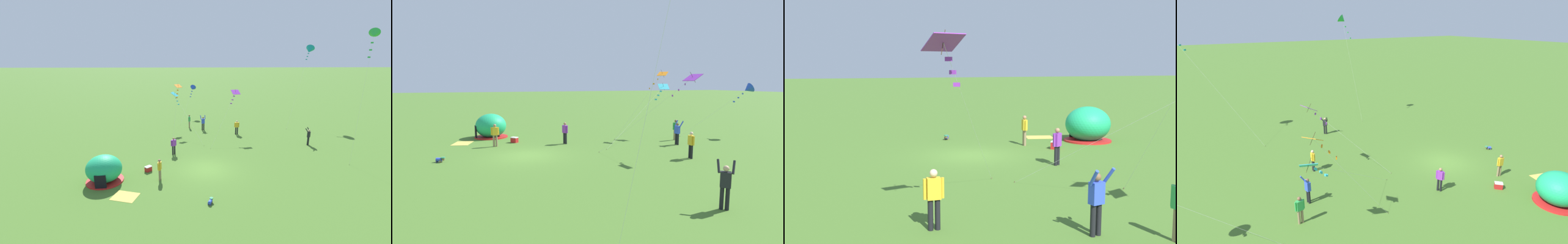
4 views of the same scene
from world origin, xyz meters
The scene contains 15 objects.
ground_plane centered at (0.00, 0.00, 0.00)m, with size 300.00×300.00×0.00m, color #477028.
popup_tent centered at (-7.98, -1.95, 1.00)m, with size 2.81×2.81×2.10m.
picnic_blanket centered at (-5.90, -4.23, 0.01)m, with size 1.70×1.30×0.01m, color gold.
cooler_box centered at (-4.89, -0.28, 0.22)m, with size 0.63×0.63×0.44m.
toddler_crawling centered at (-0.07, -5.21, 0.18)m, with size 0.38×0.55×0.32m.
person_watching_sky centered at (-2.97, 3.43, 0.96)m, with size 0.52×0.40×1.72m.
person_center_field centered at (-1.44, 12.65, 0.96)m, with size 0.28×0.59×1.72m.
person_arms_raised centered at (0.30, 11.55, 1.00)m, with size 0.68×0.54×1.89m.
person_with_toddler centered at (4.27, 9.70, 0.96)m, with size 0.59×0.25×1.72m.
person_strolling centered at (-3.75, -1.82, 0.96)m, with size 0.29×0.59×1.72m.
person_near_tent centered at (11.25, 5.73, 1.00)m, with size 0.69×0.71×1.89m.
kite_green centered at (13.99, 2.09, 11.08)m, with size 1.95×2.20×11.62m.
kite_cyan centered at (-3.18, 12.34, 4.27)m, with size 3.92×7.44×4.80m.
kite_purple centered at (3.88, 9.66, 4.94)m, with size 3.81×5.52×5.48m.
kite_orange centered at (-2.83, 11.88, 5.31)m, with size 1.07×4.77×5.92m.
Camera 4 is at (-16.17, 16.83, 11.13)m, focal length 28.00 mm.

